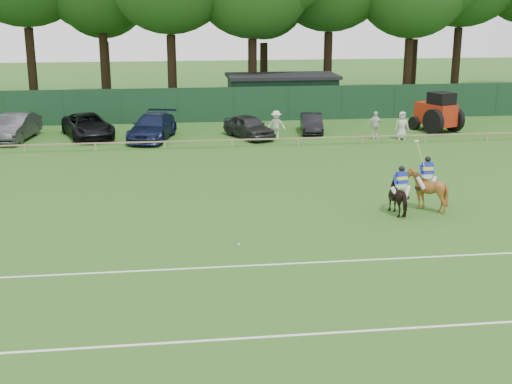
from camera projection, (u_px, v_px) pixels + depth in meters
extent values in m
plane|color=#1E4C14|center=(253.00, 255.00, 23.59)|extent=(160.00, 160.00, 0.00)
imported|color=black|center=(400.00, 197.00, 27.95)|extent=(1.05, 1.79, 1.42)
imported|color=brown|center=(426.00, 190.00, 28.45)|extent=(1.43, 1.60, 1.74)
imported|color=#303133|center=(15.00, 127.00, 42.79)|extent=(2.48, 5.23, 1.66)
imported|color=black|center=(88.00, 126.00, 43.63)|extent=(4.11, 5.96, 1.51)
imported|color=#121A3B|center=(152.00, 127.00, 43.01)|extent=(3.47, 5.86, 1.59)
imported|color=#2A2A2C|center=(249.00, 127.00, 43.52)|extent=(3.35, 4.60, 1.46)
imported|color=black|center=(312.00, 123.00, 45.22)|extent=(1.87, 3.99, 1.27)
imported|color=beige|center=(276.00, 125.00, 43.25)|extent=(1.22, 0.79, 1.79)
imported|color=silver|center=(375.00, 125.00, 43.21)|extent=(1.07, 0.54, 1.75)
imported|color=beige|center=(402.00, 125.00, 43.06)|extent=(0.91, 0.64, 1.76)
cube|color=silver|center=(401.00, 185.00, 27.81)|extent=(0.40, 0.32, 0.18)
cube|color=#1828B2|center=(401.00, 178.00, 27.73)|extent=(0.45, 0.37, 0.51)
cube|color=yellow|center=(401.00, 178.00, 27.73)|extent=(0.47, 0.36, 0.18)
sphere|color=black|center=(402.00, 169.00, 27.63)|extent=(0.25, 0.25, 0.25)
cylinder|color=silver|center=(407.00, 192.00, 27.92)|extent=(0.41, 0.39, 0.59)
cylinder|color=silver|center=(395.00, 193.00, 27.77)|extent=(0.42, 0.31, 0.59)
cube|color=silver|center=(427.00, 176.00, 28.29)|extent=(0.36, 0.26, 0.18)
cube|color=#1828B2|center=(427.00, 168.00, 28.21)|extent=(0.40, 0.31, 0.51)
cube|color=yellow|center=(427.00, 169.00, 28.21)|extent=(0.43, 0.29, 0.18)
sphere|color=black|center=(428.00, 159.00, 28.11)|extent=(0.25, 0.25, 0.25)
cylinder|color=silver|center=(433.00, 183.00, 28.36)|extent=(0.42, 0.34, 0.59)
cylinder|color=silver|center=(421.00, 183.00, 28.29)|extent=(0.42, 0.33, 0.59)
cylinder|color=tan|center=(421.00, 155.00, 28.06)|extent=(0.28, 0.57, 1.17)
sphere|color=silver|center=(239.00, 244.00, 24.45)|extent=(0.09, 0.09, 0.09)
cube|color=silver|center=(281.00, 336.00, 17.86)|extent=(60.00, 0.10, 0.01)
cube|color=silver|center=(257.00, 265.00, 22.63)|extent=(60.00, 0.10, 0.01)
cube|color=#997F5B|center=(215.00, 140.00, 40.66)|extent=(62.00, 0.08, 0.08)
cube|color=#14351E|center=(206.00, 105.00, 49.04)|extent=(92.00, 0.04, 2.50)
cube|color=#14331E|center=(282.00, 96.00, 52.60)|extent=(8.00, 4.00, 2.80)
cube|color=black|center=(282.00, 76.00, 52.19)|extent=(8.40, 4.40, 0.24)
cube|color=#9D230E|center=(436.00, 114.00, 45.66)|extent=(2.35, 3.00, 1.43)
cube|color=black|center=(442.00, 100.00, 45.03)|extent=(1.78, 1.83, 0.99)
cylinder|color=black|center=(433.00, 122.00, 44.66)|extent=(0.94, 1.65, 1.65)
cylinder|color=black|center=(454.00, 119.00, 45.56)|extent=(0.94, 1.65, 1.65)
cylinder|color=black|center=(414.00, 123.00, 46.38)|extent=(0.65, 0.94, 0.88)
cylinder|color=black|center=(432.00, 121.00, 47.18)|extent=(0.65, 0.94, 0.88)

